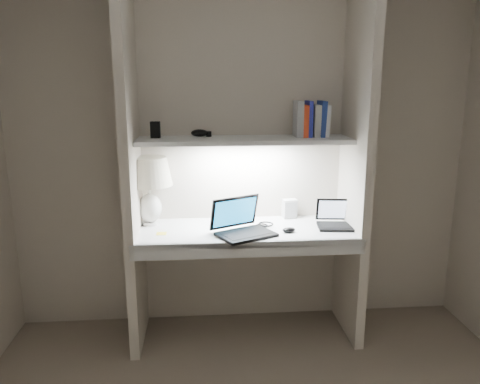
{
  "coord_description": "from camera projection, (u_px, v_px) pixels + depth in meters",
  "views": [
    {
      "loc": [
        -0.29,
        -1.74,
        1.72
      ],
      "look_at": [
        -0.05,
        1.05,
        1.06
      ],
      "focal_mm": 35.0,
      "sensor_mm": 36.0,
      "label": 1
    }
  ],
  "objects": [
    {
      "name": "back_wall",
      "position": [
        242.0,
        151.0,
        3.28
      ],
      "size": [
        3.2,
        0.01,
        2.5
      ],
      "primitive_type": "cube",
      "color": "beige",
      "rests_on": "floor"
    },
    {
      "name": "alcove_panel_left",
      "position": [
        131.0,
        159.0,
        2.95
      ],
      "size": [
        0.06,
        0.55,
        2.5
      ],
      "primitive_type": "cube",
      "color": "beige",
      "rests_on": "floor"
    },
    {
      "name": "alcove_panel_right",
      "position": [
        356.0,
        156.0,
        3.07
      ],
      "size": [
        0.06,
        0.55,
        2.5
      ],
      "primitive_type": "cube",
      "color": "beige",
      "rests_on": "floor"
    },
    {
      "name": "desk",
      "position": [
        246.0,
        231.0,
        3.12
      ],
      "size": [
        1.4,
        0.55,
        0.04
      ],
      "primitive_type": "cube",
      "color": "white",
      "rests_on": "alcove_panel_left"
    },
    {
      "name": "desk_apron",
      "position": [
        250.0,
        249.0,
        2.88
      ],
      "size": [
        1.46,
        0.03,
        0.1
      ],
      "primitive_type": "cube",
      "color": "silver",
      "rests_on": "desk"
    },
    {
      "name": "shelf",
      "position": [
        244.0,
        140.0,
        3.08
      ],
      "size": [
        1.4,
        0.36,
        0.03
      ],
      "primitive_type": "cube",
      "color": "silver",
      "rests_on": "back_wall"
    },
    {
      "name": "strip_light",
      "position": [
        244.0,
        143.0,
        3.08
      ],
      "size": [
        0.6,
        0.04,
        0.02
      ],
      "primitive_type": "cube",
      "color": "white",
      "rests_on": "shelf"
    },
    {
      "name": "table_lamp",
      "position": [
        149.0,
        179.0,
        3.14
      ],
      "size": [
        0.32,
        0.32,
        0.47
      ],
      "color": "white",
      "rests_on": "desk"
    },
    {
      "name": "laptop_main",
      "position": [
        242.0,
        226.0,
        3.0
      ],
      "size": [
        0.44,
        0.42,
        0.23
      ],
      "rotation": [
        0.0,
        0.0,
        0.47
      ],
      "color": "black",
      "rests_on": "desk"
    },
    {
      "name": "laptop_netbook",
      "position": [
        338.0,
        220.0,
        3.16
      ],
      "size": [
        0.3,
        0.27,
        0.18
      ],
      "rotation": [
        0.0,
        0.0,
        -0.12
      ],
      "color": "black",
      "rests_on": "desk"
    },
    {
      "name": "speaker",
      "position": [
        290.0,
        209.0,
        3.35
      ],
      "size": [
        0.11,
        0.08,
        0.14
      ],
      "primitive_type": "cube",
      "rotation": [
        0.0,
        0.0,
        0.16
      ],
      "color": "silver",
      "rests_on": "desk"
    },
    {
      "name": "mouse",
      "position": [
        289.0,
        230.0,
        3.04
      ],
      "size": [
        0.1,
        0.08,
        0.03
      ],
      "primitive_type": "ellipsoid",
      "rotation": [
        0.0,
        0.0,
        0.25
      ],
      "color": "black",
      "rests_on": "desk"
    },
    {
      "name": "cable_coil",
      "position": [
        266.0,
        224.0,
        3.2
      ],
      "size": [
        0.12,
        0.12,
        0.01
      ],
      "primitive_type": "torus",
      "rotation": [
        0.0,
        0.0,
        0.18
      ],
      "color": "black",
      "rests_on": "desk"
    },
    {
      "name": "sticky_note",
      "position": [
        161.0,
        234.0,
        3.01
      ],
      "size": [
        0.07,
        0.07,
        0.0
      ],
      "primitive_type": "cube",
      "rotation": [
        0.0,
        0.0,
        0.01
      ],
      "color": "yellow",
      "rests_on": "desk"
    },
    {
      "name": "book_row",
      "position": [
        311.0,
        120.0,
        3.12
      ],
      "size": [
        0.23,
        0.16,
        0.24
      ],
      "color": "silver",
      "rests_on": "shelf"
    },
    {
      "name": "shelf_box",
      "position": [
        155.0,
        130.0,
        3.06
      ],
      "size": [
        0.06,
        0.05,
        0.11
      ],
      "primitive_type": "cube",
      "rotation": [
        0.0,
        0.0,
        -0.02
      ],
      "color": "black",
      "rests_on": "shelf"
    },
    {
      "name": "shelf_gadget",
      "position": [
        199.0,
        133.0,
        3.13
      ],
      "size": [
        0.12,
        0.09,
        0.05
      ],
      "primitive_type": "ellipsoid",
      "rotation": [
        0.0,
        0.0,
        -0.11
      ],
      "color": "black",
      "rests_on": "shelf"
    }
  ]
}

